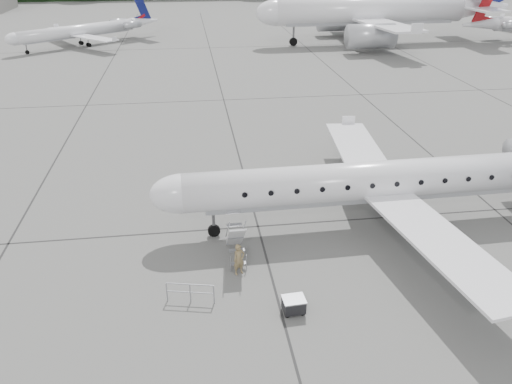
{
  "coord_description": "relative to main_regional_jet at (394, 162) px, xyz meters",
  "views": [
    {
      "loc": [
        -9.09,
        -21.1,
        15.06
      ],
      "look_at": [
        -5.72,
        3.78,
        2.3
      ],
      "focal_mm": 35.0,
      "sensor_mm": 36.0,
      "label": 1
    }
  ],
  "objects": [
    {
      "name": "ground",
      "position": [
        -2.05,
        -3.33,
        -3.91
      ],
      "size": [
        320.0,
        320.0,
        0.0
      ],
      "primitive_type": "plane",
      "color": "slate",
      "rests_on": "ground"
    },
    {
      "name": "safety_railing",
      "position": [
        -11.68,
        -5.83,
        -3.41
      ],
      "size": [
        2.16,
        0.56,
        1.0
      ],
      "primitive_type": null,
      "rotation": [
        0.0,
        0.0,
        -0.22
      ],
      "color": "gray",
      "rests_on": "ground"
    },
    {
      "name": "baggage_cart",
      "position": [
        -7.1,
        -7.2,
        -3.49
      ],
      "size": [
        1.01,
        0.84,
        0.83
      ],
      "primitive_type": null,
      "rotation": [
        0.0,
        0.0,
        0.07
      ],
      "color": "black",
      "rests_on": "ground"
    },
    {
      "name": "main_regional_jet",
      "position": [
        0.0,
        0.0,
        0.0
      ],
      "size": [
        30.9,
        22.53,
        7.82
      ],
      "primitive_type": null,
      "rotation": [
        0.0,
        0.0,
        0.02
      ],
      "color": "silver",
      "rests_on": "ground"
    },
    {
      "name": "passenger",
      "position": [
        -9.22,
        -3.94,
        -3.07
      ],
      "size": [
        0.72,
        0.61,
        1.68
      ],
      "primitive_type": "imported",
      "rotation": [
        0.0,
        0.0,
        0.4
      ],
      "color": "olive",
      "rests_on": "ground"
    },
    {
      "name": "bg_regional_left",
      "position": [
        -27.81,
        58.76,
        -0.66
      ],
      "size": [
        30.48,
        29.32,
        6.49
      ],
      "primitive_type": null,
      "rotation": [
        0.0,
        0.0,
        0.67
      ],
      "color": "silver",
      "rests_on": "ground"
    },
    {
      "name": "airstair",
      "position": [
        -9.24,
        -2.55,
        -2.68
      ],
      "size": [
        0.9,
        2.49,
        2.45
      ],
      "primitive_type": null,
      "rotation": [
        0.0,
        0.0,
        0.02
      ],
      "color": "silver",
      "rests_on": "ground"
    }
  ]
}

